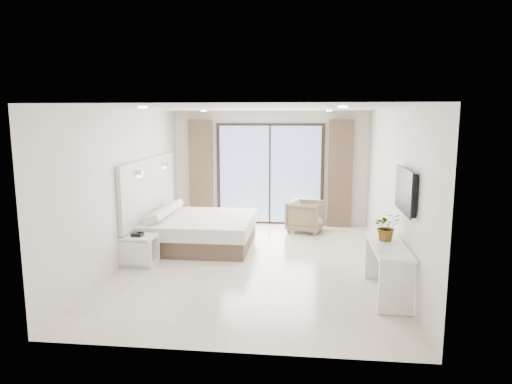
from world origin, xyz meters
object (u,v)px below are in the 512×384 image
bed (199,231)px  nightstand (139,250)px  console_desk (388,258)px  armchair (306,215)px

bed → nightstand: (-0.76, -1.30, -0.05)m
bed → console_desk: size_ratio=1.40×
bed → armchair: 2.55m
bed → armchair: (2.13, 1.40, 0.08)m
bed → console_desk: (3.30, -2.25, 0.25)m
bed → console_desk: console_desk is taller
nightstand → console_desk: bearing=-7.4°
bed → armchair: armchair is taller
console_desk → armchair: console_desk is taller
nightstand → console_desk: 4.18m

